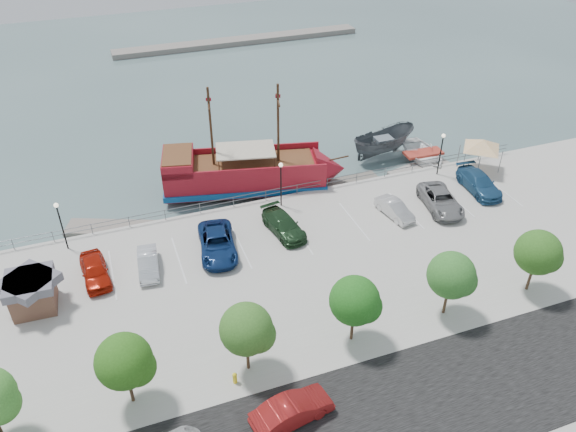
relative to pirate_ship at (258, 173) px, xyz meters
name	(u,v)px	position (x,y,z in m)	size (l,w,h in m)	color
ground	(308,257)	(0.63, -11.27, -1.84)	(160.00, 160.00, 0.00)	#455C5C
street	(412,407)	(0.63, -27.27, -0.83)	(100.00, 8.00, 0.04)	black
sidewalk	(365,335)	(0.63, -21.27, -0.82)	(100.00, 4.00, 0.05)	#ABA89F
seawall_railing	(276,193)	(0.63, -3.47, -0.31)	(50.00, 0.06, 1.00)	#565C60
far_shore	(239,41)	(10.63, 43.73, -1.44)	(40.00, 3.00, 0.80)	gray
pirate_ship	(258,173)	(0.00, 0.00, 0.00)	(17.70, 8.35, 10.96)	maroon
patrol_boat	(383,145)	(14.19, 1.72, -0.41)	(2.78, 7.39, 2.86)	#494E53
speedboat	(423,156)	(17.57, -0.73, -1.15)	(4.77, 6.67, 1.38)	white
dock_west	(112,228)	(-13.82, -2.07, -1.61)	(7.81, 2.23, 0.45)	gray
dock_mid	(347,183)	(8.32, -2.07, -1.65)	(6.56, 1.87, 0.37)	#69645A
dock_east	(419,169)	(16.35, -2.07, -1.64)	(6.80, 1.94, 0.39)	gray
shed	(32,292)	(-19.68, -11.02, 0.55)	(3.29, 3.29, 2.60)	brown
canopy_tent	(483,140)	(20.80, -5.35, 2.42)	(4.96, 4.96, 3.74)	slate
street_sedan	(292,410)	(-6.12, -25.62, -0.05)	(1.66, 4.76, 1.57)	maroon
fire_hydrant	(235,378)	(-8.45, -22.07, -0.38)	(0.29, 0.29, 0.83)	yellow
lamp_post_left	(60,218)	(-17.37, -4.77, 2.10)	(0.36, 0.36, 4.28)	black
lamp_post_mid	(281,177)	(0.63, -4.77, 2.10)	(0.36, 0.36, 4.28)	black
lamp_post_right	(442,147)	(16.63, -4.77, 2.10)	(0.36, 0.36, 4.28)	black
tree_b	(127,363)	(-14.23, -21.34, 2.46)	(3.30, 3.20, 5.00)	#473321
tree_c	(249,330)	(-7.23, -21.34, 2.46)	(3.30, 3.20, 5.00)	#473321
tree_d	(357,302)	(-0.23, -21.34, 2.46)	(3.30, 3.20, 5.00)	#473321
tree_e	(454,276)	(6.77, -21.34, 2.46)	(3.30, 3.20, 5.00)	#473321
tree_f	(540,254)	(13.77, -21.34, 2.46)	(3.30, 3.20, 5.00)	#473321
parked_car_a	(95,270)	(-15.52, -9.35, -0.06)	(1.84, 4.58, 1.56)	#A91908
parked_car_b	(148,263)	(-11.71, -9.73, -0.16)	(1.44, 4.12, 1.36)	silver
parked_car_c	(217,243)	(-6.27, -9.32, -0.01)	(2.74, 5.94, 1.65)	navy
parked_car_d	(284,225)	(-0.52, -8.65, -0.09)	(2.09, 5.13, 1.49)	#1D3B1F
parked_car_f	(395,209)	(9.23, -9.62, -0.17)	(1.41, 4.05, 1.34)	silver
parked_car_g	(441,200)	(13.59, -9.94, -0.05)	(2.62, 5.69, 1.58)	gray
parked_car_h	(479,183)	(18.50, -8.64, -0.03)	(2.27, 5.57, 1.62)	navy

